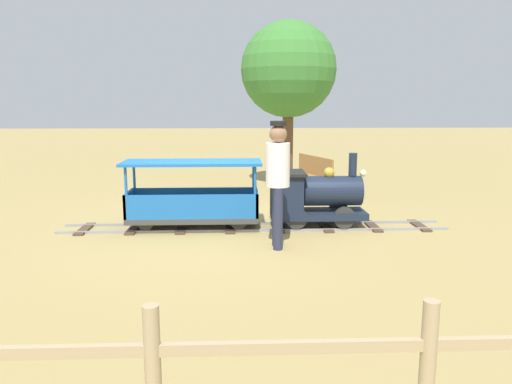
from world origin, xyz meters
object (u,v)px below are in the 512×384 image
(locomotive, at_px, (313,196))
(conductor_person, at_px, (278,174))
(oak_tree_near, at_px, (289,70))
(park_bench, at_px, (309,177))
(passenger_car, at_px, (193,201))

(locomotive, bearing_deg, conductor_person, -31.93)
(conductor_person, height_order, oak_tree_near, oak_tree_near)
(locomotive, height_order, conductor_person, conductor_person)
(locomotive, bearing_deg, park_bench, 172.95)
(passenger_car, relative_size, oak_tree_near, 0.56)
(park_bench, bearing_deg, conductor_person, -15.27)
(passenger_car, xyz_separation_m, oak_tree_near, (-3.78, 1.79, 2.12))
(locomotive, relative_size, passenger_car, 0.72)
(passenger_car, distance_m, oak_tree_near, 4.68)
(passenger_car, xyz_separation_m, park_bench, (-2.32, 2.06, -0.01))
(oak_tree_near, bearing_deg, locomotive, -0.20)
(locomotive, relative_size, park_bench, 1.06)
(conductor_person, height_order, park_bench, conductor_person)
(locomotive, bearing_deg, passenger_car, -90.00)
(conductor_person, relative_size, oak_tree_near, 0.45)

